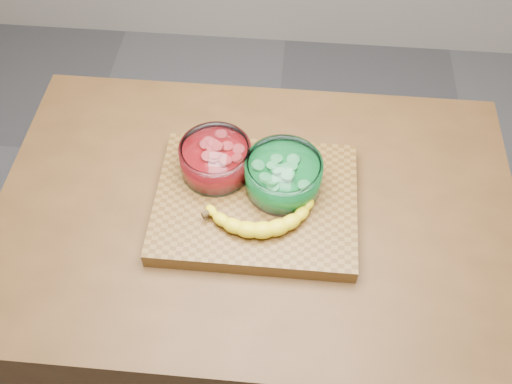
{
  "coord_description": "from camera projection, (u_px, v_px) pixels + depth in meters",
  "views": [
    {
      "loc": [
        0.07,
        -0.75,
        1.97
      ],
      "look_at": [
        0.0,
        0.0,
        0.96
      ],
      "focal_mm": 40.0,
      "sensor_mm": 36.0,
      "label": 1
    }
  ],
  "objects": [
    {
      "name": "bowl_green",
      "position": [
        283.0,
        176.0,
        1.26
      ],
      "size": [
        0.17,
        0.17,
        0.08
      ],
      "color": "white",
      "rests_on": "cutting_board"
    },
    {
      "name": "ground",
      "position": [
        256.0,
        354.0,
        2.03
      ],
      "size": [
        3.5,
        3.5,
        0.0
      ],
      "primitive_type": "plane",
      "color": "#5A5A5F",
      "rests_on": "ground"
    },
    {
      "name": "banana",
      "position": [
        260.0,
        215.0,
        1.22
      ],
      "size": [
        0.27,
        0.14,
        0.04
      ],
      "primitive_type": null,
      "color": "yellow",
      "rests_on": "cutting_board"
    },
    {
      "name": "counter",
      "position": [
        256.0,
        297.0,
        1.67
      ],
      "size": [
        1.2,
        0.8,
        0.9
      ],
      "primitive_type": "cube",
      "color": "#513318",
      "rests_on": "ground"
    },
    {
      "name": "cutting_board",
      "position": [
        256.0,
        203.0,
        1.29
      ],
      "size": [
        0.45,
        0.35,
        0.04
      ],
      "primitive_type": "cube",
      "color": "brown",
      "rests_on": "counter"
    },
    {
      "name": "bowl_red",
      "position": [
        216.0,
        159.0,
        1.29
      ],
      "size": [
        0.16,
        0.16,
        0.08
      ],
      "color": "white",
      "rests_on": "cutting_board"
    }
  ]
}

